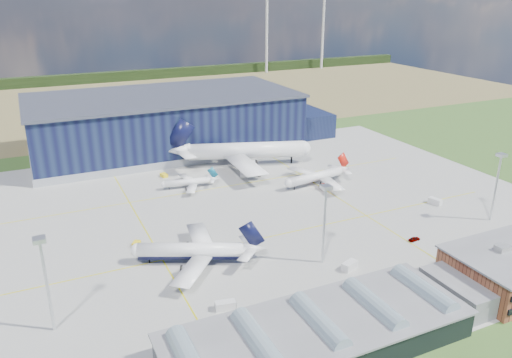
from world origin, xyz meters
name	(u,v)px	position (x,y,z in m)	size (l,w,h in m)	color
ground	(246,226)	(0.00, 0.00, 0.00)	(600.00, 600.00, 0.00)	#2D5620
apron	(234,214)	(0.00, 10.00, 0.03)	(220.00, 160.00, 0.08)	#9B9B96
farmland	(118,100)	(0.00, 220.00, 0.00)	(600.00, 220.00, 0.01)	olive
treeline	(99,78)	(0.00, 300.00, 4.00)	(600.00, 8.00, 8.00)	black
hangar	(170,124)	(2.81, 94.80, 11.62)	(145.00, 62.00, 26.10)	#0F1334
glass_concourse	(333,329)	(-6.45, -60.00, 3.69)	(78.00, 23.00, 8.60)	black
light_mast_west	(44,270)	(-60.00, -30.00, 15.43)	(2.60, 2.60, 23.00)	silver
light_mast_center	(325,212)	(10.00, -30.00, 15.43)	(2.60, 2.60, 23.00)	silver
light_mast_east	(498,176)	(75.00, -30.00, 15.43)	(2.60, 2.60, 23.00)	silver
airliner_navy	(191,243)	(-22.94, -14.96, 6.18)	(37.88, 37.05, 12.35)	white
airliner_red	(316,172)	(39.36, 22.00, 5.26)	(32.24, 31.54, 10.51)	white
airliner_widebody	(246,142)	(24.82, 55.00, 10.30)	(63.17, 61.80, 20.60)	white
airliner_regional	(187,179)	(-6.67, 40.00, 3.70)	(22.70, 22.21, 7.40)	white
gse_tug_b	(136,244)	(-34.78, 1.69, 0.62)	(1.90, 2.85, 1.23)	yellow
gse_van_a	(225,305)	(-22.60, -38.96, 1.05)	(2.11, 4.83, 2.11)	silver
gse_cart_a	(343,156)	(68.80, 46.09, 0.63)	(1.95, 2.92, 1.27)	silver
gse_van_b	(435,201)	(67.98, -12.27, 1.09)	(2.17, 4.73, 2.17)	silver
gse_tug_c	(164,175)	(-11.70, 55.62, 0.72)	(2.07, 3.31, 1.45)	yellow
gse_cart_b	(258,172)	(24.74, 43.22, 0.72)	(2.22, 3.32, 1.44)	silver
gse_van_c	(349,266)	(14.65, -36.31, 1.13)	(2.26, 4.71, 2.26)	silver
car_a	(414,239)	(42.09, -30.90, 0.66)	(1.56, 3.87, 1.32)	#99999E
car_b	(283,316)	(-11.82, -48.00, 0.65)	(1.38, 3.95, 1.30)	#99999E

